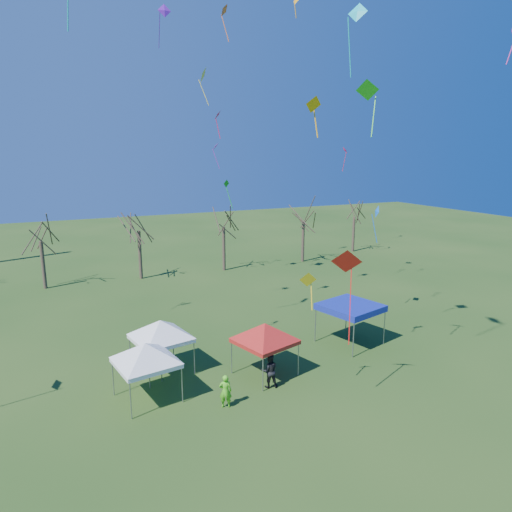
% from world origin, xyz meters
% --- Properties ---
extents(ground, '(140.00, 140.00, 0.00)m').
position_xyz_m(ground, '(0.00, 0.00, 0.00)').
color(ground, '#214215').
rests_on(ground, ground).
extents(tree_1, '(3.42, 3.42, 7.54)m').
position_xyz_m(tree_1, '(-10.77, 24.65, 5.79)').
color(tree_1, '#3D2D21').
rests_on(tree_1, ground).
extents(tree_2, '(3.71, 3.71, 8.18)m').
position_xyz_m(tree_2, '(-2.37, 24.38, 6.29)').
color(tree_2, '#3D2D21').
rests_on(tree_2, ground).
extents(tree_3, '(3.59, 3.59, 7.91)m').
position_xyz_m(tree_3, '(6.03, 24.04, 6.08)').
color(tree_3, '#3D2D21').
rests_on(tree_3, ground).
extents(tree_4, '(3.58, 3.58, 7.89)m').
position_xyz_m(tree_4, '(15.36, 24.00, 6.06)').
color(tree_4, '#3D2D21').
rests_on(tree_4, ground).
extents(tree_5, '(3.39, 3.39, 7.46)m').
position_xyz_m(tree_5, '(23.72, 26.07, 5.73)').
color(tree_5, '#3D2D21').
rests_on(tree_5, ground).
extents(tent_white_west, '(3.76, 3.76, 3.36)m').
position_xyz_m(tent_white_west, '(-6.47, 1.96, 2.72)').
color(tent_white_west, gray).
rests_on(tent_white_west, ground).
extents(tent_white_mid, '(3.85, 3.85, 3.46)m').
position_xyz_m(tent_white_mid, '(-5.13, 4.47, 2.79)').
color(tent_white_mid, gray).
rests_on(tent_white_mid, ground).
extents(tent_red, '(3.71, 3.71, 3.40)m').
position_xyz_m(tent_red, '(-0.17, 1.81, 2.75)').
color(tent_red, gray).
rests_on(tent_red, ground).
extents(tent_blue, '(3.95, 3.95, 2.55)m').
position_xyz_m(tent_blue, '(6.54, 3.39, 2.34)').
color(tent_blue, gray).
rests_on(tent_blue, ground).
extents(person_dark, '(1.03, 0.89, 1.79)m').
position_xyz_m(person_dark, '(-0.54, 0.50, 0.90)').
color(person_dark, black).
rests_on(person_dark, ground).
extents(person_green, '(0.69, 0.57, 1.63)m').
position_xyz_m(person_green, '(-3.28, -0.33, 0.81)').
color(person_green, '#51C31F').
rests_on(person_green, ground).
extents(kite_12, '(1.01, 0.96, 2.62)m').
position_xyz_m(kite_12, '(19.71, 22.91, 12.04)').
color(kite_12, red).
rests_on(kite_12, ground).
extents(kite_0, '(0.92, 1.06, 3.33)m').
position_xyz_m(kite_0, '(4.12, 0.78, 18.20)').
color(kite_0, '#0EC6D2').
rests_on(kite_0, ground).
extents(kite_18, '(0.75, 0.86, 1.85)m').
position_xyz_m(kite_18, '(0.72, 10.89, 14.18)').
color(kite_18, red).
rests_on(kite_18, ground).
extents(kite_27, '(1.20, 1.22, 2.57)m').
position_xyz_m(kite_27, '(3.54, -1.05, 14.51)').
color(kite_27, green).
rests_on(kite_27, ground).
extents(kite_24, '(0.90, 0.99, 2.25)m').
position_xyz_m(kite_24, '(1.41, 11.21, 20.66)').
color(kite_24, '#F7610D').
rests_on(kite_24, ground).
extents(kite_1, '(0.88, 0.62, 1.84)m').
position_xyz_m(kite_1, '(0.50, -1.28, 6.03)').
color(kite_1, yellow).
rests_on(kite_1, ground).
extents(kite_17, '(0.63, 0.91, 2.72)m').
position_xyz_m(kite_17, '(10.67, 6.42, 7.74)').
color(kite_17, blue).
rests_on(kite_17, ground).
extents(kite_11, '(1.12, 1.45, 2.94)m').
position_xyz_m(kite_11, '(2.06, 17.68, 17.78)').
color(kite_11, yellow).
rests_on(kite_11, ground).
extents(kite_22, '(1.01, 0.89, 2.89)m').
position_xyz_m(kite_22, '(6.10, 23.27, 8.77)').
color(kite_22, '#189C18').
rests_on(kite_22, ground).
extents(kite_26, '(1.03, 0.94, 3.13)m').
position_xyz_m(kite_26, '(-0.65, 18.29, 22.18)').
color(kite_26, purple).
rests_on(kite_26, ground).
extents(kite_25, '(0.88, 0.54, 1.88)m').
position_xyz_m(kite_25, '(1.37, 0.05, 13.90)').
color(kite_25, '#F6AB0C').
rests_on(kite_25, ground).
extents(kite_19, '(0.96, 1.08, 2.36)m').
position_xyz_m(kite_19, '(3.99, 20.39, 12.31)').
color(kite_19, purple).
rests_on(kite_19, ground).
extents(kite_15, '(0.49, 0.78, 1.52)m').
position_xyz_m(kite_15, '(7.58, 12.74, 22.48)').
color(kite_15, '#FFA60D').
rests_on(kite_15, ground).
extents(kite_5, '(1.64, 1.47, 4.57)m').
position_xyz_m(kite_5, '(1.94, -2.22, 6.96)').
color(kite_5, red).
rests_on(kite_5, ground).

